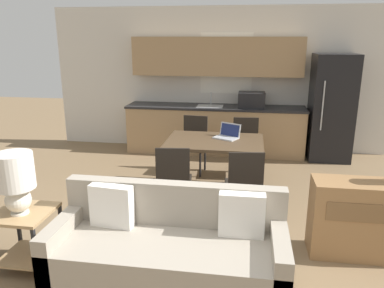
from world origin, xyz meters
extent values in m
cube|color=silver|center=(0.00, 4.63, 1.35)|extent=(6.40, 0.06, 2.70)
cube|color=white|center=(0.17, 4.59, 1.66)|extent=(0.97, 0.01, 1.13)
cube|color=tan|center=(0.00, 4.29, 0.43)|extent=(3.30, 0.62, 0.86)
cube|color=#232326|center=(0.00, 4.29, 0.88)|extent=(3.33, 0.65, 0.04)
cube|color=#B2B5B7|center=(-0.09, 4.24, 0.90)|extent=(0.48, 0.36, 0.01)
cylinder|color=#B7BABC|center=(-0.09, 4.41, 1.02)|extent=(0.02, 0.02, 0.24)
cube|color=tan|center=(0.00, 4.43, 1.80)|extent=(3.14, 0.34, 0.70)
cube|color=black|center=(0.67, 4.24, 1.04)|extent=(0.48, 0.36, 0.28)
cube|color=black|center=(2.07, 4.23, 0.94)|extent=(0.71, 0.69, 1.87)
cylinder|color=silver|center=(1.85, 3.87, 1.03)|extent=(0.02, 0.02, 0.84)
cube|color=brown|center=(0.18, 2.36, 0.75)|extent=(1.33, 0.95, 0.04)
cylinder|color=brown|center=(-0.43, 1.94, 0.36)|extent=(0.05, 0.05, 0.73)
cylinder|color=brown|center=(0.78, 1.94, 0.36)|extent=(0.05, 0.05, 0.73)
cylinder|color=brown|center=(-0.43, 2.78, 0.36)|extent=(0.05, 0.05, 0.73)
cylinder|color=brown|center=(0.78, 2.78, 0.36)|extent=(0.05, 0.05, 0.73)
cylinder|color=#3D2D1E|center=(-0.94, 0.50, 0.05)|extent=(0.05, 0.05, 0.10)
cylinder|color=#3D2D1E|center=(0.90, 0.50, 0.05)|extent=(0.05, 0.05, 0.10)
cube|color=gray|center=(-0.02, 0.18, 0.27)|extent=(2.04, 0.80, 0.35)
cube|color=gray|center=(-0.02, 0.51, 0.48)|extent=(2.04, 0.14, 0.76)
cube|color=gray|center=(-0.97, 0.18, 0.34)|extent=(0.14, 0.80, 0.49)
cube|color=gray|center=(0.93, 0.18, 0.34)|extent=(0.14, 0.80, 0.49)
cube|color=silver|center=(-0.58, 0.38, 0.65)|extent=(0.41, 0.16, 0.40)
cube|color=silver|center=(0.61, 0.38, 0.65)|extent=(0.40, 0.12, 0.40)
cube|color=tan|center=(-1.40, 0.27, 0.57)|extent=(0.51, 0.51, 0.03)
cube|color=tan|center=(-1.40, 0.27, 0.13)|extent=(0.46, 0.46, 0.02)
cube|color=#232326|center=(-1.17, 0.03, 0.28)|extent=(0.03, 0.03, 0.55)
cube|color=#232326|center=(-1.64, 0.50, 0.28)|extent=(0.03, 0.03, 0.55)
cube|color=#232326|center=(-1.17, 0.50, 0.28)|extent=(0.03, 0.03, 0.55)
cylinder|color=silver|center=(-1.41, 0.23, 0.59)|extent=(0.16, 0.16, 0.02)
sphere|color=silver|center=(-1.41, 0.23, 0.72)|extent=(0.23, 0.23, 0.23)
cylinder|color=beige|center=(-1.41, 0.23, 1.00)|extent=(0.34, 0.34, 0.33)
cube|color=olive|center=(1.82, 0.98, 0.39)|extent=(1.06, 0.38, 0.79)
cube|color=brown|center=(1.82, 0.79, 0.55)|extent=(0.85, 0.01, 0.19)
cube|color=black|center=(0.60, 1.58, 0.43)|extent=(0.47, 0.47, 0.04)
cube|color=black|center=(0.63, 1.39, 0.68)|extent=(0.40, 0.08, 0.46)
cylinder|color=black|center=(0.75, 1.78, 0.20)|extent=(0.03, 0.03, 0.41)
cylinder|color=black|center=(0.41, 1.73, 0.20)|extent=(0.03, 0.03, 0.41)
cylinder|color=black|center=(0.79, 1.44, 0.20)|extent=(0.03, 0.03, 0.41)
cylinder|color=black|center=(0.46, 1.39, 0.20)|extent=(0.03, 0.03, 0.41)
cube|color=black|center=(0.60, 3.08, 0.43)|extent=(0.45, 0.45, 0.04)
cube|color=black|center=(0.59, 3.28, 0.68)|extent=(0.40, 0.06, 0.46)
cylinder|color=black|center=(0.44, 2.90, 0.20)|extent=(0.03, 0.03, 0.41)
cylinder|color=black|center=(0.78, 2.93, 0.20)|extent=(0.03, 0.03, 0.41)
cylinder|color=black|center=(0.42, 3.24, 0.20)|extent=(0.03, 0.03, 0.41)
cylinder|color=black|center=(0.76, 3.26, 0.20)|extent=(0.03, 0.03, 0.41)
cube|color=black|center=(-0.25, 1.62, 0.43)|extent=(0.47, 0.47, 0.04)
cube|color=black|center=(-0.22, 1.43, 0.68)|extent=(0.40, 0.08, 0.46)
cylinder|color=black|center=(-0.10, 1.81, 0.20)|extent=(0.03, 0.03, 0.41)
cylinder|color=black|center=(-0.44, 1.77, 0.20)|extent=(0.03, 0.03, 0.41)
cylinder|color=black|center=(-0.06, 1.47, 0.20)|extent=(0.03, 0.03, 0.41)
cylinder|color=black|center=(-0.39, 1.43, 0.20)|extent=(0.03, 0.03, 0.41)
cube|color=black|center=(-0.25, 3.10, 0.43)|extent=(0.46, 0.46, 0.04)
cube|color=black|center=(-0.23, 3.30, 0.68)|extent=(0.40, 0.07, 0.46)
cylinder|color=black|center=(-0.43, 2.95, 0.20)|extent=(0.03, 0.03, 0.41)
cylinder|color=black|center=(-0.10, 2.92, 0.20)|extent=(0.03, 0.03, 0.41)
cylinder|color=black|center=(-0.40, 3.29, 0.20)|extent=(0.03, 0.03, 0.41)
cylinder|color=black|center=(-0.06, 3.26, 0.20)|extent=(0.03, 0.03, 0.41)
cube|color=#B7BABC|center=(0.32, 2.49, 0.78)|extent=(0.39, 0.34, 0.02)
cube|color=#B7BABC|center=(0.38, 2.59, 0.87)|extent=(0.31, 0.19, 0.20)
cube|color=navy|center=(0.37, 2.58, 0.87)|extent=(0.27, 0.17, 0.17)
camera|label=1|loc=(0.63, -2.61, 2.14)|focal=35.00mm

